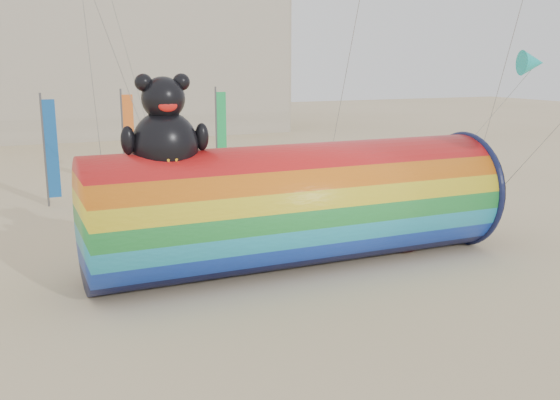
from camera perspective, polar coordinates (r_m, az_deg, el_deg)
name	(u,v)px	position (r m, az deg, el deg)	size (l,w,h in m)	color
ground	(285,292)	(18.29, 0.47, -8.44)	(160.00, 160.00, 0.00)	#CCB58C
windsock_assembly	(298,202)	(20.26, 1.69, -0.16)	(13.71, 4.18, 6.32)	red
kite_handler	(377,221)	(23.30, 8.87, -1.89)	(0.59, 0.38, 1.61)	slate
fabric_bundle	(389,247)	(22.37, 9.93, -4.22)	(2.62, 1.35, 0.41)	#34090A
festival_banners	(139,139)	(33.08, -12.80, 5.42)	(10.02, 3.71, 5.20)	#59595E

